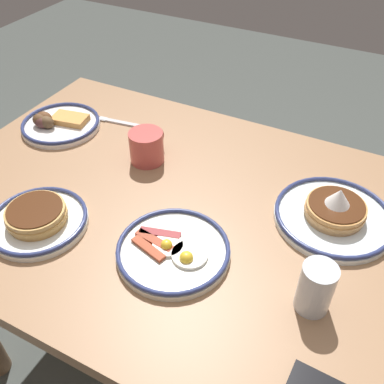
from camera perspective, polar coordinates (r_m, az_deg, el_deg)
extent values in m
plane|color=#464B47|center=(1.64, 0.14, -21.10)|extent=(6.00, 6.00, 0.00)
cube|color=#9A704E|center=(1.07, 0.19, -3.05)|extent=(1.38, 0.88, 0.04)
cylinder|color=brown|center=(1.77, -11.89, 1.30)|extent=(0.07, 0.07, 0.69)
cylinder|color=white|center=(1.07, 18.11, -3.29)|extent=(0.28, 0.28, 0.01)
torus|color=navy|center=(1.07, 18.24, -2.83)|extent=(0.28, 0.28, 0.01)
cylinder|color=tan|center=(1.07, 18.25, -2.79)|extent=(0.13, 0.13, 0.01)
cylinder|color=tan|center=(1.06, 18.38, -2.32)|extent=(0.14, 0.14, 0.01)
cylinder|color=#D8954B|center=(1.05, 18.52, -1.85)|extent=(0.14, 0.14, 0.01)
cylinder|color=#4C2814|center=(1.05, 18.61, -1.54)|extent=(0.13, 0.13, 0.00)
cone|color=white|center=(1.03, 18.87, -0.62)|extent=(0.06, 0.06, 0.04)
cylinder|color=silver|center=(0.95, -2.48, -7.91)|extent=(0.25, 0.25, 0.01)
torus|color=navy|center=(0.94, -2.51, -7.43)|extent=(0.25, 0.25, 0.01)
cylinder|color=white|center=(0.93, -0.30, -8.29)|extent=(0.08, 0.08, 0.01)
sphere|color=yellow|center=(0.92, -0.75, -8.70)|extent=(0.03, 0.03, 0.03)
cylinder|color=white|center=(0.95, -3.22, -7.05)|extent=(0.07, 0.07, 0.01)
sphere|color=yellow|center=(0.94, -3.38, -7.00)|extent=(0.03, 0.03, 0.03)
cube|color=maroon|center=(0.97, -4.25, -5.47)|extent=(0.10, 0.04, 0.01)
cube|color=#9F3D24|center=(0.96, -5.01, -6.43)|extent=(0.10, 0.03, 0.01)
cube|color=#A23E21|center=(0.94, -5.79, -7.42)|extent=(0.09, 0.04, 0.01)
cylinder|color=white|center=(1.40, -16.89, 8.38)|extent=(0.24, 0.24, 0.01)
torus|color=navy|center=(1.39, -16.99, 8.79)|extent=(0.23, 0.23, 0.01)
cube|color=#DB974C|center=(1.39, -15.84, 9.27)|extent=(0.12, 0.08, 0.02)
ellipsoid|color=brown|center=(1.39, -19.41, 8.93)|extent=(0.05, 0.04, 0.04)
ellipsoid|color=brown|center=(1.38, -18.78, 8.65)|extent=(0.04, 0.03, 0.03)
ellipsoid|color=brown|center=(1.39, -19.25, 8.68)|extent=(0.04, 0.03, 0.03)
ellipsoid|color=brown|center=(1.40, -18.95, 9.23)|extent=(0.05, 0.04, 0.04)
ellipsoid|color=brown|center=(1.38, -18.62, 8.73)|extent=(0.05, 0.04, 0.04)
cylinder|color=white|center=(1.07, -19.56, -3.86)|extent=(0.23, 0.23, 0.01)
torus|color=navy|center=(1.06, -19.71, -3.40)|extent=(0.23, 0.23, 0.01)
cylinder|color=gold|center=(1.06, -19.72, -3.36)|extent=(0.13, 0.13, 0.01)
cylinder|color=gold|center=(1.05, -19.86, -2.89)|extent=(0.14, 0.14, 0.01)
cylinder|color=tan|center=(1.05, -20.01, -2.42)|extent=(0.14, 0.14, 0.01)
cylinder|color=#4C2814|center=(1.04, -20.10, -2.12)|extent=(0.13, 0.13, 0.00)
cylinder|color=#BF4C47|center=(1.19, -6.04, 5.96)|extent=(0.09, 0.09, 0.09)
torus|color=#BF4C47|center=(1.22, -4.69, 7.03)|extent=(0.02, 0.06, 0.06)
cylinder|color=brown|center=(1.17, -6.13, 7.10)|extent=(0.08, 0.08, 0.01)
cylinder|color=silver|center=(0.86, 16.02, -12.10)|extent=(0.07, 0.07, 0.11)
cylinder|color=black|center=(0.87, 15.82, -12.76)|extent=(0.06, 0.06, 0.08)
cube|color=silver|center=(1.38, -8.98, 8.97)|extent=(0.17, 0.04, 0.01)
cube|color=silver|center=(1.42, -11.65, 9.66)|extent=(0.03, 0.01, 0.00)
cube|color=silver|center=(1.41, -11.76, 9.54)|extent=(0.03, 0.01, 0.00)
cube|color=silver|center=(1.41, -11.88, 9.41)|extent=(0.03, 0.01, 0.00)
cube|color=silver|center=(1.40, -11.99, 9.29)|extent=(0.03, 0.01, 0.00)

